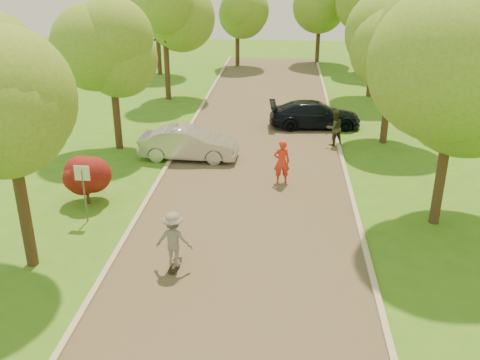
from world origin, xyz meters
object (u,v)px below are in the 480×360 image
(silver_sedan, at_px, (189,143))
(person_striped, at_px, (282,162))
(skateboarder, at_px, (174,239))
(dark_sedan, at_px, (315,114))
(street_sign, at_px, (83,182))
(person_olive, at_px, (334,128))
(longboard, at_px, (175,265))

(silver_sedan, xyz_separation_m, person_striped, (4.43, -2.56, 0.19))
(skateboarder, xyz_separation_m, person_striped, (3.19, 7.06, -0.05))
(dark_sedan, height_order, person_striped, person_striped)
(street_sign, xyz_separation_m, person_olive, (9.60, 9.38, -0.65))
(skateboarder, bearing_deg, longboard, -150.69)
(person_olive, bearing_deg, person_striped, 37.58)
(dark_sedan, bearing_deg, street_sign, 140.33)
(silver_sedan, distance_m, longboard, 9.72)
(street_sign, height_order, dark_sedan, street_sign)
(silver_sedan, distance_m, person_striped, 5.12)
(silver_sedan, distance_m, skateboarder, 9.70)
(dark_sedan, distance_m, longboard, 16.06)
(silver_sedan, bearing_deg, person_striped, -118.04)
(person_olive, bearing_deg, silver_sedan, -5.39)
(street_sign, xyz_separation_m, longboard, (3.81, -2.84, -1.47))
(silver_sedan, relative_size, person_olive, 2.53)
(silver_sedan, height_order, skateboarder, skateboarder)
(person_striped, height_order, person_olive, person_striped)
(longboard, distance_m, person_olive, 13.55)
(longboard, height_order, person_olive, person_olive)
(silver_sedan, relative_size, longboard, 5.04)
(street_sign, bearing_deg, longboard, -36.71)
(person_olive, bearing_deg, street_sign, 18.63)
(dark_sedan, distance_m, person_olive, 3.16)
(dark_sedan, height_order, person_olive, person_olive)
(skateboarder, bearing_deg, street_sign, -33.97)
(dark_sedan, bearing_deg, skateboarder, 157.56)
(street_sign, relative_size, person_striped, 1.14)
(person_striped, distance_m, person_olive, 5.78)
(street_sign, xyz_separation_m, skateboarder, (3.81, -2.84, -0.56))
(person_striped, bearing_deg, person_olive, -125.32)
(dark_sedan, relative_size, person_striped, 2.67)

